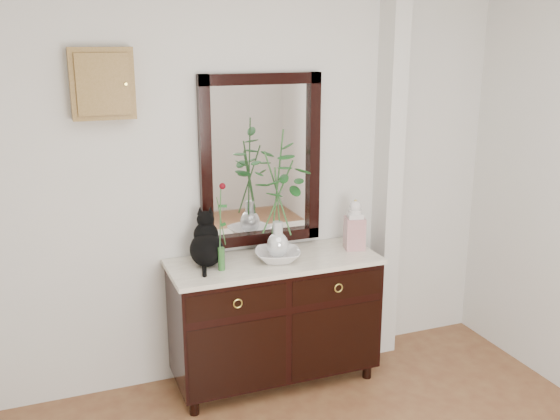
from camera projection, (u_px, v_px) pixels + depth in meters
name	position (u px, v px, depth m)	size (l,w,h in m)	color
wall_back	(246.00, 175.00, 3.98)	(3.60, 0.04, 2.70)	silver
pilaster	(389.00, 167.00, 4.26)	(0.12, 0.20, 2.70)	silver
sideboard	(274.00, 314.00, 4.02)	(1.33, 0.52, 0.82)	black
wall_mirror	(261.00, 161.00, 3.98)	(0.80, 0.06, 1.10)	black
key_cabinet	(102.00, 84.00, 3.49)	(0.35, 0.10, 0.40)	brown
cat	(206.00, 239.00, 3.79)	(0.23, 0.29, 0.33)	black
lotus_bowl	(278.00, 255.00, 3.89)	(0.29, 0.29, 0.07)	silver
vase_branches	(278.00, 194.00, 3.79)	(0.39, 0.39, 0.82)	silver
bud_vase_rose	(221.00, 227.00, 3.68)	(0.07, 0.07, 0.55)	#2F662C
ginger_jar	(355.00, 224.00, 4.09)	(0.13, 0.13, 0.34)	white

